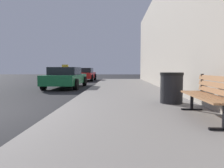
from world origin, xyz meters
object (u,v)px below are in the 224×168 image
Objects in this scene: car_green at (66,77)px; car_red at (85,74)px; bench at (210,93)px; trash_bin at (171,88)px.

car_red is at bearing 90.91° from car_green.
car_green is 7.69m from car_red.
bench is 1.88m from trash_bin.
car_red is (-4.90, 14.03, 0.04)m from trash_bin.
bench is 0.45× the size of car_red.
trash_bin is at bearing -53.01° from car_green.
car_green is (-5.06, 8.20, -0.02)m from bench.
trash_bin reaches higher than bench.
trash_bin is (-0.29, 1.86, -0.06)m from bench.
trash_bin is 0.20× the size of car_green.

